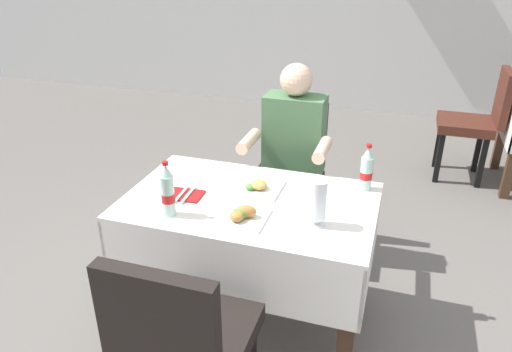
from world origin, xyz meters
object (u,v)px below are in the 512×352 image
(cola_bottle_primary, at_px, (168,192))
(chair_far_diner_seat, at_px, (288,171))
(chair_near_camera_side, at_px, (184,340))
(background_chair_left, at_px, (478,118))
(beer_glass_left, at_px, (318,203))
(seated_diner_far, at_px, (291,156))
(cola_bottle_secondary, at_px, (366,170))
(main_dining_table, at_px, (250,230))
(napkin_cutlery_set, at_px, (185,195))
(plate_far_diner, at_px, (257,186))
(plate_near_camera, at_px, (242,215))

(cola_bottle_primary, bearing_deg, chair_far_diner_seat, 73.39)
(chair_near_camera_side, height_order, background_chair_left, same)
(beer_glass_left, distance_m, cola_bottle_primary, 0.67)
(seated_diner_far, xyz_separation_m, cola_bottle_secondary, (0.48, -0.38, 0.14))
(chair_near_camera_side, distance_m, cola_bottle_secondary, 1.21)
(main_dining_table, distance_m, napkin_cutlery_set, 0.37)
(seated_diner_far, xyz_separation_m, napkin_cutlery_set, (-0.36, -0.73, 0.04))
(seated_diner_far, xyz_separation_m, beer_glass_left, (0.31, -0.80, 0.15))
(cola_bottle_secondary, bearing_deg, main_dining_table, -151.55)
(cola_bottle_primary, height_order, cola_bottle_secondary, cola_bottle_primary)
(chair_far_diner_seat, bearing_deg, beer_glass_left, -68.45)
(chair_far_diner_seat, bearing_deg, cola_bottle_secondary, -43.16)
(chair_far_diner_seat, xyz_separation_m, cola_bottle_primary, (-0.31, -1.02, 0.31))
(beer_glass_left, bearing_deg, chair_near_camera_side, -119.35)
(plate_far_diner, bearing_deg, main_dining_table, -90.82)
(chair_near_camera_side, xyz_separation_m, background_chair_left, (1.27, 3.05, 0.00))
(seated_diner_far, relative_size, background_chair_left, 1.30)
(chair_far_diner_seat, xyz_separation_m, cola_bottle_secondary, (0.52, -0.49, 0.30))
(chair_far_diner_seat, xyz_separation_m, plate_far_diner, (0.00, -0.66, 0.21))
(seated_diner_far, relative_size, napkin_cutlery_set, 6.55)
(main_dining_table, relative_size, beer_glass_left, 5.61)
(beer_glass_left, relative_size, background_chair_left, 0.22)
(plate_near_camera, height_order, napkin_cutlery_set, plate_near_camera)
(napkin_cutlery_set, bearing_deg, beer_glass_left, -6.13)
(seated_diner_far, xyz_separation_m, plate_far_diner, (-0.04, -0.55, 0.05))
(seated_diner_far, relative_size, cola_bottle_primary, 4.73)
(main_dining_table, relative_size, seated_diner_far, 0.97)
(background_chair_left, bearing_deg, beer_glass_left, -110.67)
(plate_near_camera, bearing_deg, napkin_cutlery_set, 159.24)
(cola_bottle_secondary, bearing_deg, seated_diner_far, 141.35)
(main_dining_table, relative_size, cola_bottle_primary, 4.57)
(main_dining_table, height_order, plate_near_camera, plate_near_camera)
(beer_glass_left, bearing_deg, background_chair_left, 69.33)
(beer_glass_left, xyz_separation_m, cola_bottle_secondary, (0.16, 0.42, -0.01))
(chair_far_diner_seat, bearing_deg, napkin_cutlery_set, -110.70)
(beer_glass_left, distance_m, background_chair_left, 2.59)
(plate_near_camera, xyz_separation_m, cola_bottle_primary, (-0.33, -0.06, 0.09))
(chair_far_diner_seat, distance_m, beer_glass_left, 1.02)
(main_dining_table, xyz_separation_m, beer_glass_left, (0.36, -0.14, 0.29))
(main_dining_table, distance_m, chair_far_diner_seat, 0.77)
(chair_far_diner_seat, relative_size, plate_near_camera, 4.39)
(background_chair_left, bearing_deg, chair_near_camera_side, -112.58)
(napkin_cutlery_set, bearing_deg, chair_far_diner_seat, 69.30)
(beer_glass_left, bearing_deg, cola_bottle_primary, -170.07)
(main_dining_table, bearing_deg, plate_far_diner, 89.18)
(chair_near_camera_side, xyz_separation_m, seated_diner_far, (0.05, 1.44, 0.16))
(plate_near_camera, distance_m, cola_bottle_secondary, 0.69)
(background_chair_left, bearing_deg, cola_bottle_secondary, -110.52)
(plate_far_diner, xyz_separation_m, cola_bottle_secondary, (0.52, 0.17, 0.09))
(seated_diner_far, bearing_deg, chair_far_diner_seat, 112.94)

